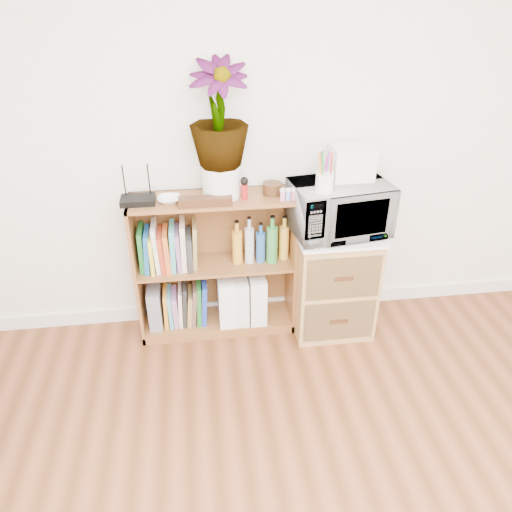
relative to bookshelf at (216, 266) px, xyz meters
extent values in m
cube|color=white|center=(0.35, 0.14, -0.42)|extent=(4.00, 0.02, 0.10)
cube|color=brown|center=(0.00, 0.00, 0.00)|extent=(1.00, 0.30, 0.95)
cube|color=#9E7542|center=(0.75, -0.08, -0.12)|extent=(0.50, 0.45, 0.70)
imported|color=white|center=(0.75, -0.08, 0.40)|extent=(0.61, 0.46, 0.31)
cylinder|color=white|center=(0.62, -0.18, 0.61)|extent=(0.10, 0.10, 0.11)
cube|color=white|center=(0.83, 0.00, 0.65)|extent=(0.24, 0.20, 0.19)
cube|color=black|center=(-0.43, -0.02, 0.49)|extent=(0.20, 0.13, 0.04)
imported|color=white|center=(-0.25, -0.03, 0.49)|extent=(0.13, 0.13, 0.03)
cylinder|color=white|center=(0.06, 0.02, 0.57)|extent=(0.22, 0.22, 0.19)
imported|color=#3C7C31|center=(0.06, 0.02, 0.96)|extent=(0.33, 0.33, 0.59)
cube|color=#3C1F10|center=(-0.04, -0.10, 0.50)|extent=(0.30, 0.08, 0.05)
cylinder|color=#AB151A|center=(0.19, -0.04, 0.52)|extent=(0.04, 0.04, 0.09)
cylinder|color=#351D0E|center=(0.36, 0.01, 0.51)|extent=(0.12, 0.12, 0.07)
cube|color=pink|center=(0.44, -0.09, 0.51)|extent=(0.12, 0.04, 0.06)
cube|color=slate|center=(-0.41, 0.00, -0.27)|extent=(0.08, 0.22, 0.28)
cube|color=white|center=(0.06, -0.01, -0.24)|extent=(0.10, 0.26, 0.33)
cube|color=white|center=(0.15, -0.01, -0.25)|extent=(0.10, 0.26, 0.32)
cube|color=white|center=(0.26, -0.01, -0.24)|extent=(0.11, 0.27, 0.33)
cube|color=#1D6C29|center=(-0.45, 0.00, 0.16)|extent=(0.03, 0.20, 0.27)
cube|color=#1B59A3|center=(-0.41, 0.00, 0.15)|extent=(0.04, 0.20, 0.26)
cube|color=yellow|center=(-0.38, 0.00, 0.14)|extent=(0.02, 0.20, 0.24)
cube|color=silver|center=(-0.36, 0.00, 0.18)|extent=(0.04, 0.20, 0.30)
cube|color=#B1391E|center=(-0.33, 0.00, 0.15)|extent=(0.04, 0.20, 0.24)
cube|color=#D15F25|center=(-0.29, 0.00, 0.16)|extent=(0.04, 0.20, 0.26)
cube|color=teal|center=(-0.26, 0.00, 0.17)|extent=(0.04, 0.20, 0.29)
cube|color=slate|center=(-0.22, 0.00, 0.15)|extent=(0.03, 0.20, 0.25)
cube|color=#FBD6C3|center=(-0.19, 0.00, 0.18)|extent=(0.03, 0.20, 0.30)
cube|color=#2B2B2B|center=(-0.16, 0.00, 0.14)|extent=(0.03, 0.20, 0.23)
cube|color=olive|center=(-0.12, 0.00, 0.17)|extent=(0.04, 0.20, 0.28)
cylinder|color=gold|center=(0.14, 0.00, 0.17)|extent=(0.06, 0.06, 0.28)
cylinder|color=silver|center=(0.22, 0.00, 0.18)|extent=(0.06, 0.06, 0.30)
cylinder|color=#225AA1|center=(0.29, 0.00, 0.15)|extent=(0.06, 0.06, 0.26)
cylinder|color=green|center=(0.36, 0.00, 0.18)|extent=(0.07, 0.07, 0.31)
cylinder|color=gold|center=(0.44, 0.00, 0.17)|extent=(0.06, 0.06, 0.29)
cylinder|color=#AFBBC3|center=(0.51, 0.00, 0.16)|extent=(0.07, 0.07, 0.26)
cube|color=orange|center=(-0.34, 0.00, -0.28)|extent=(0.03, 0.19, 0.25)
cube|color=#49A0AF|center=(-0.31, 0.00, -0.29)|extent=(0.03, 0.19, 0.24)
cube|color=#9C689D|center=(-0.28, 0.00, -0.29)|extent=(0.04, 0.19, 0.23)
cube|color=beige|center=(-0.24, 0.00, -0.28)|extent=(0.03, 0.19, 0.26)
cube|color=black|center=(-0.22, 0.00, -0.26)|extent=(0.04, 0.19, 0.29)
cube|color=olive|center=(-0.19, 0.00, -0.29)|extent=(0.05, 0.19, 0.22)
cube|color=brown|center=(-0.15, 0.00, -0.27)|extent=(0.05, 0.19, 0.28)
cube|color=#1D6E24|center=(-0.12, 0.00, -0.26)|extent=(0.04, 0.19, 0.29)
cube|color=#1C37AA|center=(-0.09, 0.00, -0.26)|extent=(0.05, 0.19, 0.30)
camera|label=1|loc=(-0.10, -2.71, 1.67)|focal=35.00mm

